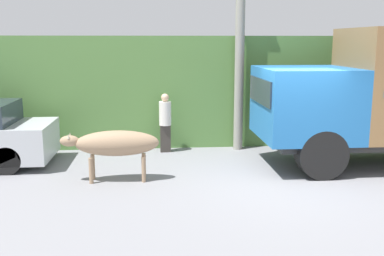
# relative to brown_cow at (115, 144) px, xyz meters

# --- Properties ---
(ground_plane) EXTENTS (60.00, 60.00, 0.00)m
(ground_plane) POSITION_rel_brown_cow_xyz_m (3.74, -0.48, -0.84)
(ground_plane) COLOR gray
(hillside_embankment) EXTENTS (32.00, 6.28, 3.18)m
(hillside_embankment) POSITION_rel_brown_cow_xyz_m (3.74, 6.12, 0.76)
(hillside_embankment) COLOR #568442
(hillside_embankment) RESTS_ON ground_plane
(building_backdrop) EXTENTS (4.56, 2.70, 2.81)m
(building_backdrop) POSITION_rel_brown_cow_xyz_m (-2.18, 4.38, 0.58)
(building_backdrop) COLOR #C6B793
(building_backdrop) RESTS_ON ground_plane
(brown_cow) EXTENTS (2.14, 0.56, 1.13)m
(brown_cow) POSITION_rel_brown_cow_xyz_m (0.00, 0.00, 0.00)
(brown_cow) COLOR #9E7F60
(brown_cow) RESTS_ON ground_plane
(pedestrian_on_hill) EXTENTS (0.35, 0.35, 1.63)m
(pedestrian_on_hill) POSITION_rel_brown_cow_xyz_m (1.16, 2.56, 0.06)
(pedestrian_on_hill) COLOR #38332D
(pedestrian_on_hill) RESTS_ON ground_plane
(utility_pole) EXTENTS (0.90, 0.26, 5.22)m
(utility_pole) POSITION_rel_brown_cow_xyz_m (3.23, 2.72, 1.88)
(utility_pole) COLOR gray
(utility_pole) RESTS_ON ground_plane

